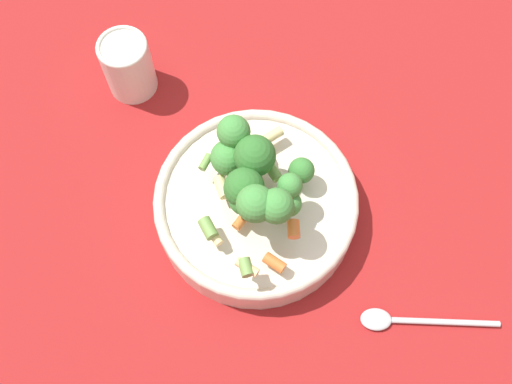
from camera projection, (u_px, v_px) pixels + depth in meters
ground_plane at (256, 213)px, 0.75m from camera, size 3.00×3.00×0.00m
bowl at (256, 204)px, 0.72m from camera, size 0.24×0.24×0.05m
pasta_salad at (254, 179)px, 0.66m from camera, size 0.18×0.14×0.09m
cup at (128, 65)px, 0.78m from camera, size 0.06×0.06×0.09m
spoon at (403, 320)px, 0.69m from camera, size 0.06×0.16×0.01m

